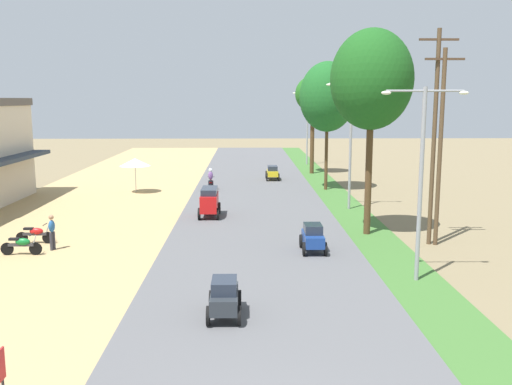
% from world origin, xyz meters
% --- Properties ---
extents(parked_motorbike_second, '(1.80, 0.54, 0.94)m').
position_xyz_m(parked_motorbike_second, '(-10.46, 14.72, 0.55)').
color(parked_motorbike_second, black).
rests_on(parked_motorbike_second, dirt_shoulder).
extents(parked_motorbike_third, '(1.80, 0.54, 0.94)m').
position_xyz_m(parked_motorbike_third, '(-10.60, 16.73, 0.55)').
color(parked_motorbike_third, black).
rests_on(parked_motorbike_third, dirt_shoulder).
extents(vendor_umbrella, '(2.20, 2.20, 2.52)m').
position_xyz_m(vendor_umbrella, '(-8.67, 31.40, 2.31)').
color(vendor_umbrella, '#99999E').
rests_on(vendor_umbrella, dirt_shoulder).
extents(pedestrian_on_shoulder, '(0.33, 0.41, 1.62)m').
position_xyz_m(pedestrian_on_shoulder, '(-9.41, 15.58, 0.96)').
color(pedestrian_on_shoulder, '#33333D').
rests_on(pedestrian_on_shoulder, dirt_shoulder).
extents(median_tree_nearest, '(4.03, 4.03, 10.15)m').
position_xyz_m(median_tree_nearest, '(5.50, 18.40, 7.73)').
color(median_tree_nearest, '#4C351E').
rests_on(median_tree_nearest, median_strip).
extents(median_tree_second, '(4.15, 4.15, 9.53)m').
position_xyz_m(median_tree_second, '(5.42, 32.67, 6.99)').
color(median_tree_second, '#4C351E').
rests_on(median_tree_second, median_strip).
extents(median_tree_third, '(3.21, 3.21, 8.85)m').
position_xyz_m(median_tree_third, '(5.46, 42.14, 7.19)').
color(median_tree_third, '#4C351E').
rests_on(median_tree_third, median_strip).
extents(streetlamp_near, '(3.16, 0.20, 7.20)m').
position_xyz_m(streetlamp_near, '(5.80, 10.97, 4.24)').
color(streetlamp_near, gray).
rests_on(streetlamp_near, median_strip).
extents(streetlamp_mid, '(3.16, 0.20, 7.84)m').
position_xyz_m(streetlamp_mid, '(5.80, 25.03, 4.58)').
color(streetlamp_mid, gray).
rests_on(streetlamp_mid, median_strip).
extents(streetlamp_far, '(3.16, 0.20, 7.60)m').
position_xyz_m(streetlamp_far, '(5.80, 49.47, 4.45)').
color(streetlamp_far, gray).
rests_on(streetlamp_far, median_strip).
extents(utility_pole_near, '(1.80, 0.20, 9.10)m').
position_xyz_m(utility_pole_near, '(8.34, 16.39, 4.74)').
color(utility_pole_near, brown).
rests_on(utility_pole_near, ground).
extents(utility_pole_far, '(1.80, 0.20, 9.97)m').
position_xyz_m(utility_pole_far, '(8.08, 16.54, 5.18)').
color(utility_pole_far, brown).
rests_on(utility_pole_far, ground).
extents(car_hatchback_charcoal, '(1.04, 2.00, 1.23)m').
position_xyz_m(car_hatchback_charcoal, '(-1.32, 7.40, 0.75)').
color(car_hatchback_charcoal, '#282D33').
rests_on(car_hatchback_charcoal, road_strip).
extents(car_hatchback_blue, '(1.04, 2.00, 1.23)m').
position_xyz_m(car_hatchback_blue, '(2.35, 15.03, 0.75)').
color(car_hatchback_blue, navy).
rests_on(car_hatchback_blue, road_strip).
extents(car_van_red, '(1.19, 2.41, 1.67)m').
position_xyz_m(car_van_red, '(-2.75, 22.73, 1.02)').
color(car_van_red, red).
rests_on(car_van_red, road_strip).
extents(car_sedan_yellow, '(1.10, 2.26, 1.19)m').
position_xyz_m(car_sedan_yellow, '(1.62, 37.89, 0.74)').
color(car_sedan_yellow, gold).
rests_on(car_sedan_yellow, road_strip).
extents(motorbike_ahead_second, '(0.54, 1.80, 1.66)m').
position_xyz_m(motorbike_ahead_second, '(-3.27, 32.47, 0.86)').
color(motorbike_ahead_second, black).
rests_on(motorbike_ahead_second, road_strip).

